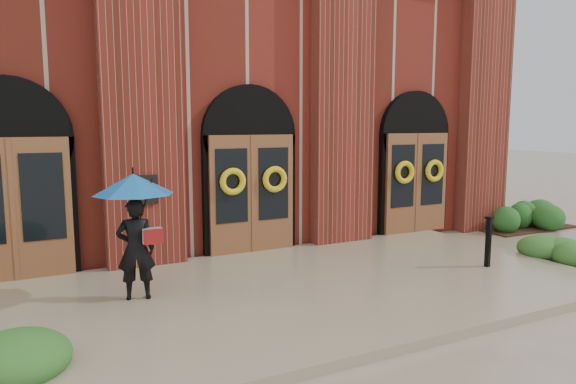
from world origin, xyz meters
TOP-DOWN VIEW (x-y plane):
  - ground at (0.00, 0.00)m, footprint 90.00×90.00m
  - landing at (0.00, 0.15)m, footprint 10.00×5.30m
  - church_building at (0.00, 8.78)m, footprint 16.20×12.53m
  - man_with_umbrella at (-2.81, 0.73)m, footprint 1.47×1.47m
  - metal_post at (3.54, -0.46)m, footprint 0.16×0.16m
  - hedge_wall_right at (8.00, 2.20)m, footprint 2.65×1.06m

SIDE VIEW (x-z plane):
  - ground at x=0.00m, z-range 0.00..0.00m
  - landing at x=0.00m, z-range 0.00..0.15m
  - hedge_wall_right at x=8.00m, z-range 0.00..0.68m
  - metal_post at x=3.54m, z-range 0.17..1.15m
  - man_with_umbrella at x=-2.81m, z-range 0.54..2.52m
  - church_building at x=0.00m, z-range 0.00..7.00m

